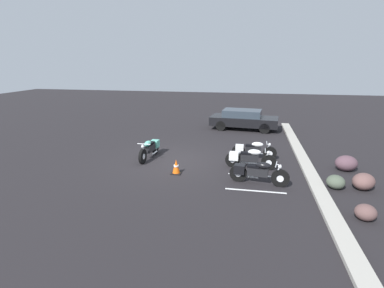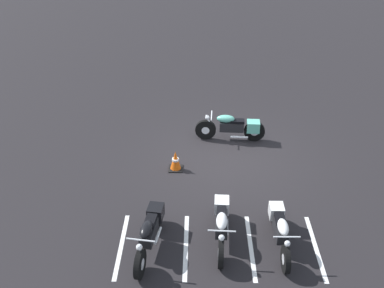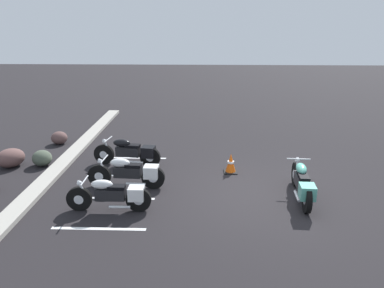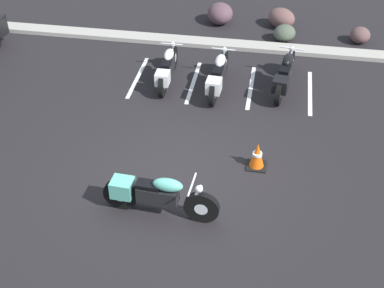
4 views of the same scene
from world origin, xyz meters
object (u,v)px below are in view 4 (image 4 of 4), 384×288
parked_bike_1 (218,75)px  landscape_rock_1 (220,14)px  landscape_rock_0 (281,18)px  traffic_cone (257,156)px  landscape_rock_2 (285,33)px  landscape_rock_3 (360,35)px  parked_bike_0 (167,68)px  parked_bike_2 (285,75)px  motorcycle_teal_featured (154,194)px

parked_bike_1 → landscape_rock_1: bearing=9.6°
landscape_rock_0 → parked_bike_1: bearing=-109.3°
landscape_rock_0 → traffic_cone: bearing=-91.9°
landscape_rock_2 → landscape_rock_3: bearing=6.9°
landscape_rock_0 → parked_bike_0: bearing=-125.2°
parked_bike_1 → landscape_rock_3: (3.69, 3.34, -0.21)m
landscape_rock_1 → landscape_rock_2: size_ratio=1.38×
parked_bike_2 → landscape_rock_0: parked_bike_2 is taller
landscape_rock_1 → landscape_rock_2: bearing=-24.0°
parked_bike_1 → landscape_rock_2: bearing=-23.6°
parked_bike_2 → landscape_rock_1: (-2.08, 3.66, -0.14)m
motorcycle_teal_featured → landscape_rock_1: 8.45m
motorcycle_teal_featured → traffic_cone: 2.43m
parked_bike_2 → landscape_rock_0: bearing=11.7°
landscape_rock_0 → landscape_rock_1: landscape_rock_1 is taller
landscape_rock_0 → landscape_rock_2: bearing=-82.3°
motorcycle_teal_featured → landscape_rock_2: bearing=77.6°
parked_bike_1 → landscape_rock_1: (-0.46, 3.97, -0.13)m
landscape_rock_3 → landscape_rock_2: bearing=-173.1°
parked_bike_1 → traffic_cone: size_ratio=3.62×
landscape_rock_0 → landscape_rock_3: (2.28, -0.68, -0.06)m
parked_bike_0 → landscape_rock_1: parked_bike_0 is taller
landscape_rock_0 → landscape_rock_1: bearing=-178.4°
landscape_rock_1 → traffic_cone: size_ratio=1.51×
motorcycle_teal_featured → landscape_rock_0: size_ratio=2.52×
motorcycle_teal_featured → landscape_rock_2: 7.85m
landscape_rock_2 → landscape_rock_3: 2.17m
parked_bike_0 → landscape_rock_2: bearing=-44.7°
parked_bike_2 → traffic_cone: parked_bike_2 is taller
motorcycle_teal_featured → landscape_rock_3: size_ratio=3.74×
landscape_rock_3 → traffic_cone: (-2.51, -6.15, 0.04)m
parked_bike_2 → landscape_rock_1: 4.21m
parked_bike_2 → landscape_rock_2: 2.78m
landscape_rock_3 → parked_bike_0: bearing=-147.6°
parked_bike_1 → landscape_rock_2: parked_bike_1 is taller
parked_bike_2 → landscape_rock_2: (-0.08, 2.77, -0.21)m
landscape_rock_1 → landscape_rock_3: size_ratio=1.51×
landscape_rock_2 → traffic_cone: bearing=-93.5°
parked_bike_0 → landscape_rock_1: (0.85, 3.81, -0.11)m
parked_bike_0 → landscape_rock_2: 4.09m
parked_bike_0 → motorcycle_teal_featured: bearing=-171.3°
landscape_rock_0 → traffic_cone: (-0.23, -6.83, -0.01)m
motorcycle_teal_featured → parked_bike_1: size_ratio=1.03×
landscape_rock_3 → traffic_cone: size_ratio=1.00×
parked_bike_1 → landscape_rock_2: size_ratio=3.31×
parked_bike_0 → landscape_rock_3: (5.01, 3.19, -0.19)m
motorcycle_teal_featured → landscape_rock_0: motorcycle_teal_featured is taller
traffic_cone → landscape_rock_0: bearing=88.1°
parked_bike_1 → landscape_rock_1: size_ratio=2.40×
landscape_rock_2 → landscape_rock_3: size_ratio=1.09×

